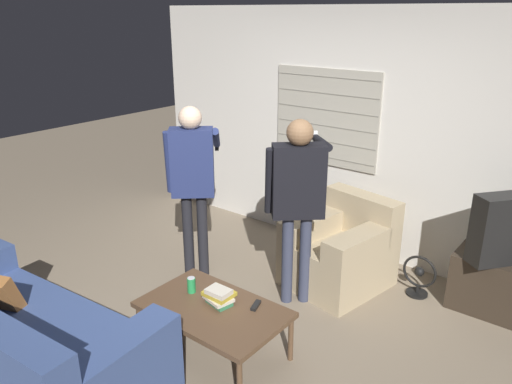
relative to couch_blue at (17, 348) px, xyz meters
The scene contains 12 objects.
ground_plane 1.54m from the couch_blue, 64.78° to the left, with size 16.00×16.00×0.00m, color #7F705B.
wall_back 3.58m from the couch_blue, 79.41° to the left, with size 5.20×0.08×2.55m.
couch_blue is the anchor object (origin of this frame).
armchair_beige 2.84m from the couch_blue, 68.82° to the left, with size 0.94×1.00×0.84m.
coffee_table 1.36m from the couch_blue, 54.17° to the left, with size 1.09×0.68×0.41m.
tv_stand 3.89m from the couch_blue, 52.02° to the left, with size 0.84×0.46×0.52m.
person_left_standing 2.05m from the couch_blue, 95.46° to the left, with size 0.49×0.80×1.69m.
person_right_standing 2.40m from the couch_blue, 68.01° to the left, with size 0.52×0.85×1.67m.
book_stack 1.42m from the couch_blue, 56.01° to the left, with size 0.24×0.21×0.12m.
soda_can 1.28m from the couch_blue, 66.00° to the left, with size 0.07×0.07×0.13m.
spare_remote 1.67m from the couch_blue, 51.38° to the left, with size 0.08×0.14×0.02m.
floor_fan 3.36m from the couch_blue, 59.53° to the left, with size 0.31×0.20×0.39m.
Camera 1 is at (2.38, -2.58, 2.49)m, focal length 35.00 mm.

